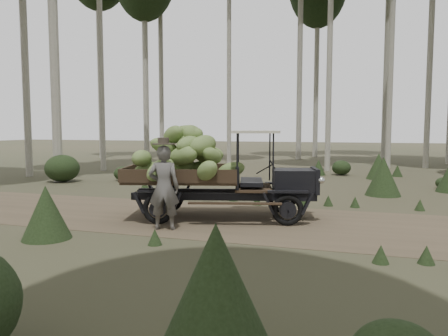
{
  "coord_description": "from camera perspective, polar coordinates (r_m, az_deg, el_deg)",
  "views": [
    {
      "loc": [
        1.22,
        -9.65,
        2.14
      ],
      "look_at": [
        -1.86,
        0.14,
        1.21
      ],
      "focal_mm": 35.0,
      "sensor_mm": 36.0,
      "label": 1
    }
  ],
  "objects": [
    {
      "name": "farmer",
      "position": [
        9.26,
        -7.86,
        -2.41
      ],
      "size": [
        0.74,
        0.59,
        1.95
      ],
      "rotation": [
        0.0,
        0.0,
        3.41
      ],
      "color": "#524F4B",
      "rests_on": "ground"
    },
    {
      "name": "ground",
      "position": [
        9.96,
        10.09,
        -7.3
      ],
      "size": [
        120.0,
        120.0,
        0.0
      ],
      "primitive_type": "plane",
      "color": "#473D2B",
      "rests_on": "ground"
    },
    {
      "name": "dirt_track",
      "position": [
        9.95,
        10.09,
        -7.27
      ],
      "size": [
        70.0,
        4.0,
        0.01
      ],
      "primitive_type": "cube",
      "color": "brown",
      "rests_on": "ground"
    },
    {
      "name": "banana_truck",
      "position": [
        10.27,
        -2.67,
        0.56
      ],
      "size": [
        4.76,
        2.87,
        2.3
      ],
      "rotation": [
        0.0,
        0.0,
        0.25
      ],
      "color": "black",
      "rests_on": "ground"
    },
    {
      "name": "undergrowth",
      "position": [
        8.5,
        1.82,
        -5.71
      ],
      "size": [
        23.12,
        23.53,
        1.37
      ],
      "color": "#233319",
      "rests_on": "ground"
    }
  ]
}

